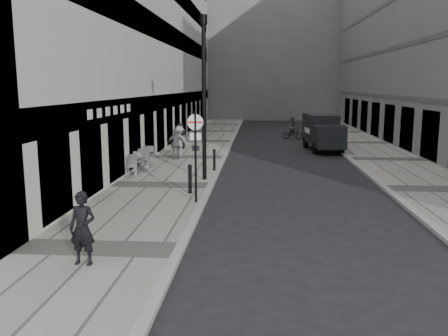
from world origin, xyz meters
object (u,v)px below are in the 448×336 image
at_px(sign_post, 195,145).
at_px(lamppost, 204,90).
at_px(panel_van, 322,130).
at_px(cyclist, 293,131).
at_px(walking_man, 82,228).

xyz_separation_m(sign_post, lamppost, (-0.16, 4.05, 1.79)).
distance_m(panel_van, cyclist, 6.55).
bearing_deg(lamppost, walking_man, -99.17).
distance_m(walking_man, sign_post, 6.28).
bearing_deg(lamppost, panel_van, 58.95).
relative_size(sign_post, cyclist, 1.85).
relative_size(lamppost, cyclist, 4.03).
distance_m(lamppost, panel_van, 12.59).
distance_m(walking_man, panel_van, 22.00).
height_order(lamppost, cyclist, lamppost).
bearing_deg(sign_post, panel_van, 59.78).
height_order(walking_man, lamppost, lamppost).
distance_m(lamppost, cyclist, 17.92).
bearing_deg(walking_man, panel_van, 75.78).
height_order(walking_man, sign_post, sign_post).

